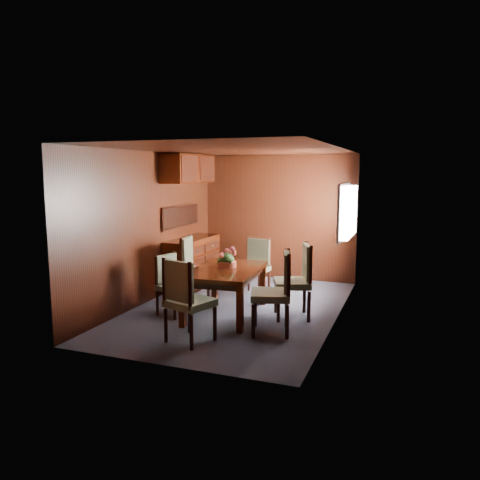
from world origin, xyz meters
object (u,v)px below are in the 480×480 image
at_px(chair_head, 185,296).
at_px(sideboard, 192,263).
at_px(dining_table, 226,275).
at_px(chair_right_near, 277,288).
at_px(flower_centerpiece, 227,257).
at_px(chair_left_near, 171,281).

bearing_deg(chair_head, sideboard, 132.27).
height_order(sideboard, dining_table, sideboard).
relative_size(chair_right_near, chair_head, 1.02).
distance_m(sideboard, flower_centerpiece, 1.75).
xyz_separation_m(chair_right_near, chair_head, (-0.94, -0.75, -0.01)).
relative_size(dining_table, chair_head, 1.47).
bearing_deg(sideboard, chair_right_near, -40.76).
relative_size(sideboard, dining_table, 0.90).
bearing_deg(flower_centerpiece, chair_left_near, -156.34).
bearing_deg(chair_right_near, chair_left_near, 66.09).
xyz_separation_m(dining_table, chair_right_near, (0.91, -0.47, 0.01)).
height_order(sideboard, flower_centerpiece, flower_centerpiece).
distance_m(chair_left_near, flower_centerpiece, 0.88).
xyz_separation_m(chair_left_near, chair_right_near, (1.68, -0.24, 0.10)).
relative_size(sideboard, chair_head, 1.32).
bearing_deg(chair_right_near, dining_table, 46.92).
bearing_deg(sideboard, dining_table, -48.27).
bearing_deg(flower_centerpiece, sideboard, 133.40).
height_order(sideboard, chair_head, chair_head).
distance_m(chair_left_near, chair_head, 1.24).
bearing_deg(sideboard, chair_head, -65.57).
height_order(chair_left_near, chair_right_near, chair_right_near).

